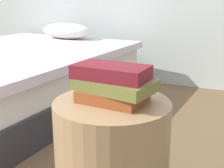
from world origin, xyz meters
TOP-DOWN VIEW (x-y plane):
  - bed at (-1.29, 0.83)m, footprint 1.66×2.10m
  - side_table at (0.00, 0.00)m, footprint 0.47×0.47m
  - book_rust at (-0.00, 0.01)m, footprint 0.26×0.21m
  - book_olive at (0.01, 0.01)m, footprint 0.33×0.24m
  - book_maroon at (-0.01, 0.01)m, footprint 0.30×0.17m

SIDE VIEW (x-z plane):
  - bed at x=-1.29m, z-range -0.08..0.54m
  - side_table at x=0.00m, z-range 0.00..0.47m
  - book_rust at x=0.00m, z-range 0.47..0.52m
  - book_olive at x=0.01m, z-range 0.52..0.56m
  - book_maroon at x=-0.01m, z-range 0.56..0.61m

